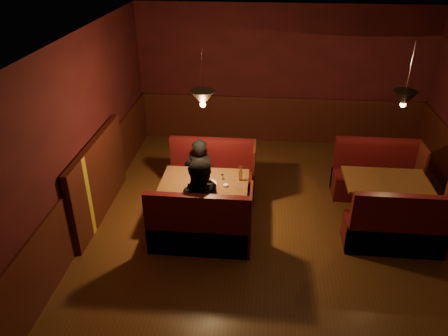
# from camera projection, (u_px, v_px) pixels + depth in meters

# --- Properties ---
(room) EXTENTS (6.02, 7.02, 2.92)m
(room) POSITION_uv_depth(u_px,v_px,m) (266.00, 175.00, 6.23)
(room) COLOR brown
(room) RESTS_ON ground
(main_table) EXTENTS (1.35, 0.82, 0.94)m
(main_table) POSITION_uv_depth(u_px,v_px,m) (206.00, 189.00, 6.83)
(main_table) COLOR brown
(main_table) RESTS_ON ground
(main_bench_far) EXTENTS (1.48, 0.53, 1.01)m
(main_bench_far) POSITION_uv_depth(u_px,v_px,m) (213.00, 178.00, 7.61)
(main_bench_far) COLOR #3D0F14
(main_bench_far) RESTS_ON ground
(main_bench_near) EXTENTS (1.48, 0.53, 1.01)m
(main_bench_near) POSITION_uv_depth(u_px,v_px,m) (200.00, 231.00, 6.28)
(main_bench_near) COLOR #3D0F14
(main_bench_near) RESTS_ON ground
(second_table) EXTENTS (1.28, 0.82, 0.72)m
(second_table) POSITION_uv_depth(u_px,v_px,m) (385.00, 191.00, 6.84)
(second_table) COLOR brown
(second_table) RESTS_ON ground
(second_bench_far) EXTENTS (1.42, 0.53, 1.01)m
(second_bench_far) POSITION_uv_depth(u_px,v_px,m) (375.00, 178.00, 7.61)
(second_bench_far) COLOR #3D0F14
(second_bench_far) RESTS_ON ground
(second_bench_near) EXTENTS (1.42, 0.53, 1.01)m
(second_bench_near) POSITION_uv_depth(u_px,v_px,m) (397.00, 231.00, 6.27)
(second_bench_near) COLOR #3D0F14
(second_bench_near) RESTS_ON ground
(diner_a) EXTENTS (0.56, 0.39, 1.45)m
(diner_a) POSITION_uv_depth(u_px,v_px,m) (200.00, 160.00, 7.34)
(diner_a) COLOR black
(diner_a) RESTS_ON ground
(diner_b) EXTENTS (0.87, 0.70, 1.68)m
(diner_b) POSITION_uv_depth(u_px,v_px,m) (203.00, 192.00, 6.21)
(diner_b) COLOR black
(diner_b) RESTS_ON ground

